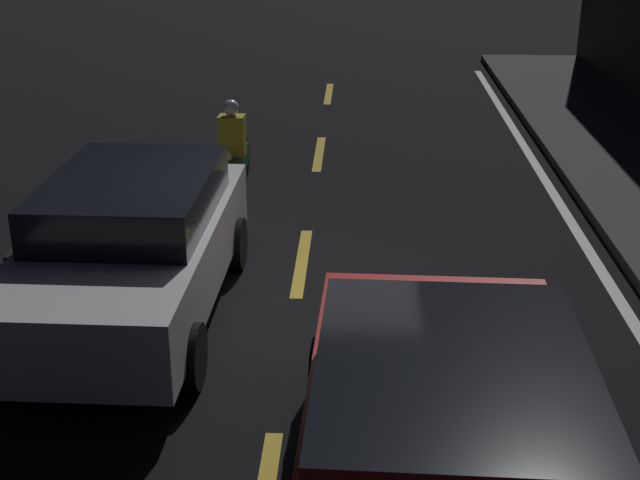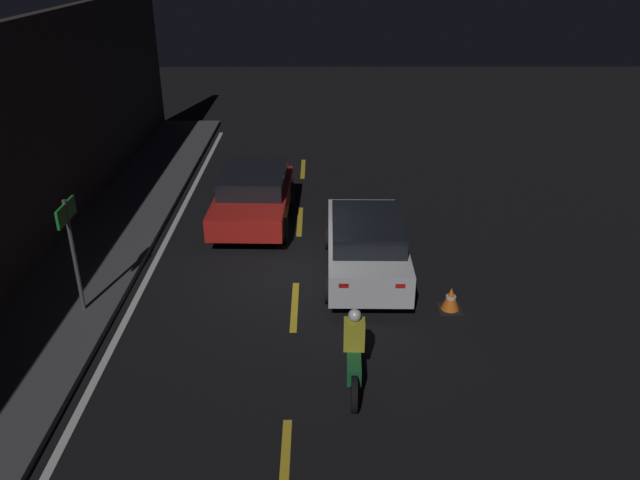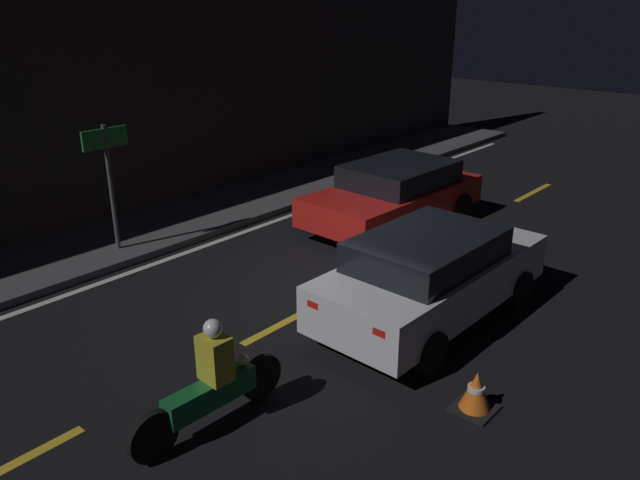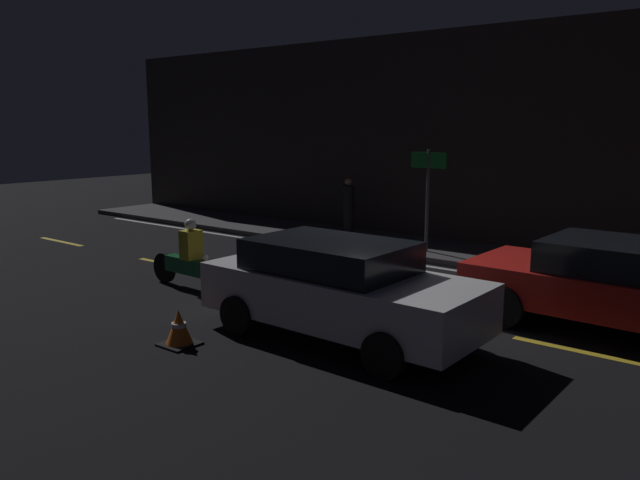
# 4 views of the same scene
# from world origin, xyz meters

# --- Properties ---
(ground_plane) EXTENTS (56.00, 56.00, 0.00)m
(ground_plane) POSITION_xyz_m (0.00, 0.00, 0.00)
(ground_plane) COLOR black
(raised_curb) EXTENTS (28.00, 2.35, 0.14)m
(raised_curb) POSITION_xyz_m (0.00, 4.85, 0.07)
(raised_curb) COLOR #424244
(raised_curb) RESTS_ON ground
(lane_dash_b) EXTENTS (2.00, 0.14, 0.01)m
(lane_dash_b) POSITION_xyz_m (-5.50, 0.00, 0.00)
(lane_dash_b) COLOR gold
(lane_dash_b) RESTS_ON ground
(lane_dash_c) EXTENTS (2.00, 0.14, 0.01)m
(lane_dash_c) POSITION_xyz_m (-1.00, 0.00, 0.00)
(lane_dash_c) COLOR gold
(lane_dash_c) RESTS_ON ground
(lane_dash_d) EXTENTS (2.00, 0.14, 0.01)m
(lane_dash_d) POSITION_xyz_m (3.50, 0.00, 0.00)
(lane_dash_d) COLOR gold
(lane_dash_d) RESTS_ON ground
(lane_dash_e) EXTENTS (2.00, 0.14, 0.01)m
(lane_dash_e) POSITION_xyz_m (8.00, 0.00, 0.00)
(lane_dash_e) COLOR gold
(lane_dash_e) RESTS_ON ground
(lane_solid_kerb) EXTENTS (25.20, 0.14, 0.01)m
(lane_solid_kerb) POSITION_xyz_m (0.00, 3.43, 0.00)
(lane_solid_kerb) COLOR silver
(lane_solid_kerb) RESTS_ON ground
(sedan_white) EXTENTS (4.23, 1.91, 1.44)m
(sedan_white) POSITION_xyz_m (0.45, -1.60, 0.77)
(sedan_white) COLOR silver
(sedan_white) RESTS_ON ground
(taxi_red) EXTENTS (4.26, 2.13, 1.39)m
(taxi_red) POSITION_xyz_m (3.56, 1.25, 0.75)
(taxi_red) COLOR red
(taxi_red) RESTS_ON ground
(motorcycle) EXTENTS (2.14, 0.37, 1.37)m
(motorcycle) POSITION_xyz_m (-3.45, -1.11, 0.55)
(motorcycle) COLOR black
(motorcycle) RESTS_ON ground
(traffic_cone_near) EXTENTS (0.49, 0.49, 0.52)m
(traffic_cone_near) POSITION_xyz_m (-1.15, -3.25, 0.25)
(traffic_cone_near) COLOR black
(traffic_cone_near) RESTS_ON ground
(shop_sign) EXTENTS (0.90, 0.08, 2.40)m
(shop_sign) POSITION_xyz_m (-1.31, 4.32, 1.83)
(shop_sign) COLOR #4C4C51
(shop_sign) RESTS_ON raised_curb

